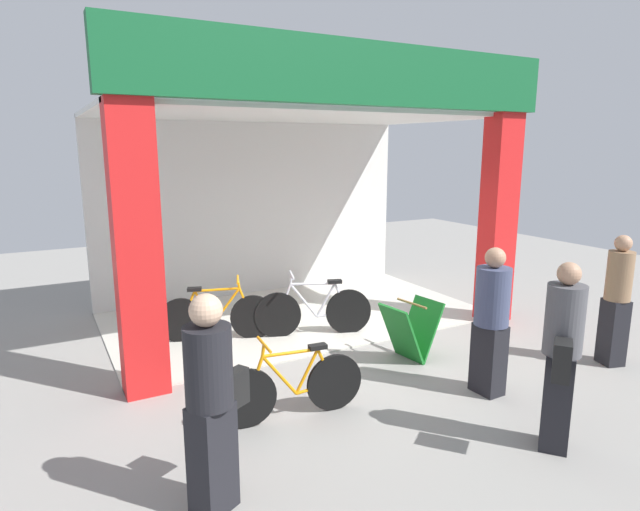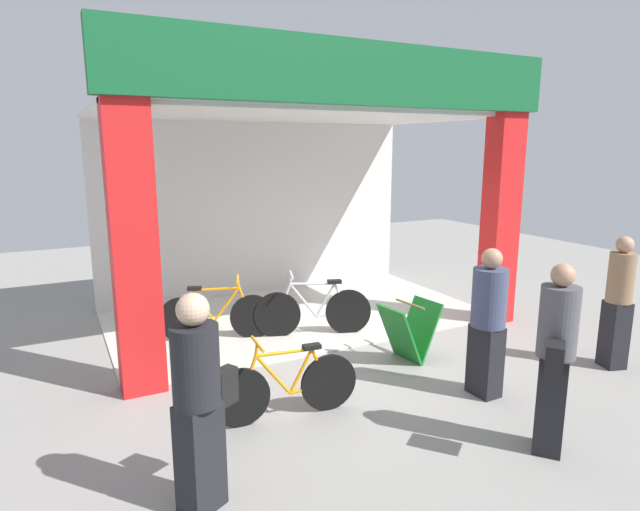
% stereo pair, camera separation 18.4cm
% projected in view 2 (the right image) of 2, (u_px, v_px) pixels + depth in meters
% --- Properties ---
extents(ground_plane, '(19.65, 19.65, 0.00)m').
position_uv_depth(ground_plane, '(348.00, 349.00, 7.20)').
color(ground_plane, gray).
rests_on(ground_plane, ground).
extents(shop_facade, '(6.02, 3.63, 3.95)m').
position_uv_depth(shop_facade, '(295.00, 185.00, 8.26)').
color(shop_facade, beige).
rests_on(shop_facade, ground).
extents(bicycle_inside_0, '(1.62, 0.63, 0.94)m').
position_uv_depth(bicycle_inside_0, '(314.00, 311.00, 7.65)').
color(bicycle_inside_0, black).
rests_on(bicycle_inside_0, ground).
extents(bicycle_inside_1, '(1.55, 0.61, 0.90)m').
position_uv_depth(bicycle_inside_1, '(217.00, 316.00, 7.48)').
color(bicycle_inside_1, black).
rests_on(bicycle_inside_1, ground).
extents(bicycle_parked_0, '(1.54, 0.42, 0.85)m').
position_uv_depth(bicycle_parked_0, '(286.00, 386.00, 5.32)').
color(bicycle_parked_0, black).
rests_on(bicycle_parked_0, ground).
extents(sandwich_board_sign, '(0.75, 0.58, 0.77)m').
position_uv_depth(sandwich_board_sign, '(409.00, 332.00, 6.77)').
color(sandwich_board_sign, '#197226').
rests_on(sandwich_board_sign, ground).
extents(pedestrian_0, '(0.61, 0.54, 1.74)m').
position_uv_depth(pedestrian_0, '(555.00, 358.00, 4.61)').
color(pedestrian_0, black).
rests_on(pedestrian_0, ground).
extents(pedestrian_1, '(0.37, 0.37, 1.66)m').
position_uv_depth(pedestrian_1, '(618.00, 302.00, 6.46)').
color(pedestrian_1, black).
rests_on(pedestrian_1, ground).
extents(pedestrian_2, '(0.60, 0.47, 1.70)m').
position_uv_depth(pedestrian_2, '(198.00, 400.00, 3.88)').
color(pedestrian_2, black).
rests_on(pedestrian_2, ground).
extents(pedestrian_3, '(0.38, 0.38, 1.66)m').
position_uv_depth(pedestrian_3, '(488.00, 320.00, 5.72)').
color(pedestrian_3, black).
rests_on(pedestrian_3, ground).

